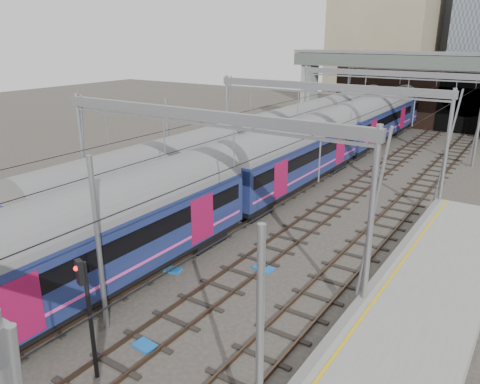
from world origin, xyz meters
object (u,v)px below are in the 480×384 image
Objects in this scene: train_second at (324,121)px; signal_near_centre at (87,304)px; train_main at (341,133)px; signal_near_left at (35,228)px.

train_second is 37.01m from signal_near_centre.
train_main is 28.18m from signal_near_left.
train_second is 15.67× the size of signal_near_left.
train_main is 16.49× the size of signal_near_left.
train_main is at bearing 115.47° from signal_near_centre.
signal_near_left is 0.98× the size of signal_near_centre.
train_second reaches higher than signal_near_centre.
signal_near_centre is at bearing -10.01° from signal_near_left.
train_main is 6.62m from train_second.
train_second reaches higher than signal_near_left.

